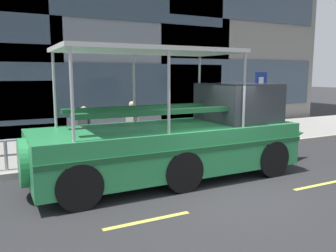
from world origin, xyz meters
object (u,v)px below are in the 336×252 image
(duck_tour_boat, at_px, (185,137))
(pedestrian_near_bow, at_px, (204,116))
(parking_sign, at_px, (260,94))
(pedestrian_mid_left, at_px, (132,120))
(pedestrian_mid_right, at_px, (84,124))

(duck_tour_boat, height_order, pedestrian_near_bow, duck_tour_boat)
(parking_sign, bearing_deg, pedestrian_near_bow, 163.96)
(duck_tour_boat, distance_m, pedestrian_near_bow, 4.36)
(parking_sign, height_order, pedestrian_near_bow, parking_sign)
(pedestrian_mid_left, xyz_separation_m, pedestrian_mid_right, (-1.66, 0.22, -0.08))
(parking_sign, distance_m, pedestrian_mid_left, 5.39)
(parking_sign, distance_m, pedestrian_mid_right, 7.06)
(pedestrian_mid_left, relative_size, pedestrian_mid_right, 1.08)
(pedestrian_mid_left, bearing_deg, pedestrian_near_bow, 0.98)
(duck_tour_boat, bearing_deg, pedestrian_mid_left, 94.33)
(pedestrian_near_bow, height_order, pedestrian_mid_right, pedestrian_near_bow)
(parking_sign, bearing_deg, pedestrian_mid_right, 173.31)
(pedestrian_mid_left, distance_m, pedestrian_mid_right, 1.67)
(pedestrian_mid_left, bearing_deg, parking_sign, -6.46)
(duck_tour_boat, xyz_separation_m, pedestrian_near_bow, (2.78, 3.36, 0.06))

